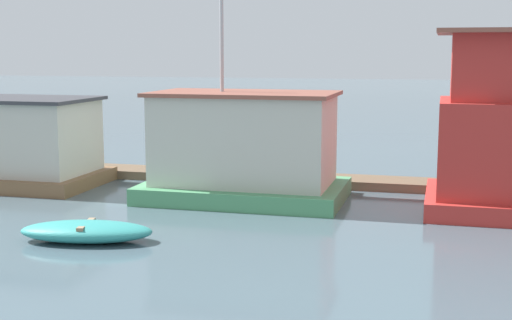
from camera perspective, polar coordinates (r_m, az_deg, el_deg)
The scene contains 4 objects.
ground_plane at distance 22.48m, azimuth 0.65°, elevation -3.16°, with size 200.00×200.00×0.00m, color #475B66.
dock_walkway at distance 25.19m, azimuth 2.25°, elevation -1.53°, with size 33.80×1.56×0.30m, color brown.
houseboat_green at distance 22.23m, azimuth -0.94°, elevation 0.88°, with size 6.24×3.90×6.26m.
dinghy_teal at distance 17.98m, azimuth -13.41°, elevation -5.58°, with size 3.46×1.93×0.51m.
Camera 1 is at (5.37, -21.34, 4.61)m, focal length 50.00 mm.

